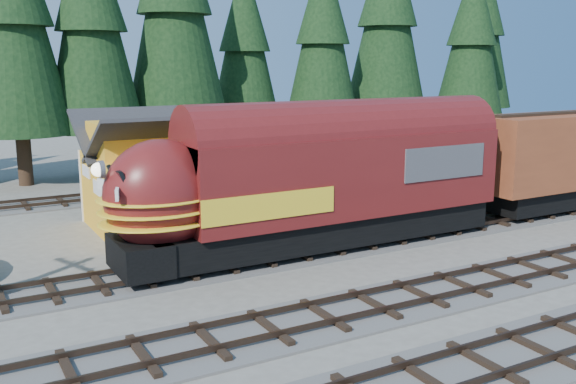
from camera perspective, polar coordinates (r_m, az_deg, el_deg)
ground at (r=21.91m, az=5.78°, el=-8.25°), size 120.00×120.00×0.00m
track_siding at (r=31.12m, az=16.74°, el=-2.62°), size 68.00×3.20×0.33m
depot at (r=30.15m, az=-5.62°, el=3.00°), size 12.80×7.00×5.30m
conifer_backdrop at (r=45.23m, az=-5.98°, el=14.91°), size 79.86×21.76×16.74m
locomotive at (r=24.76m, az=1.72°, el=0.42°), size 16.59×3.30×4.51m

